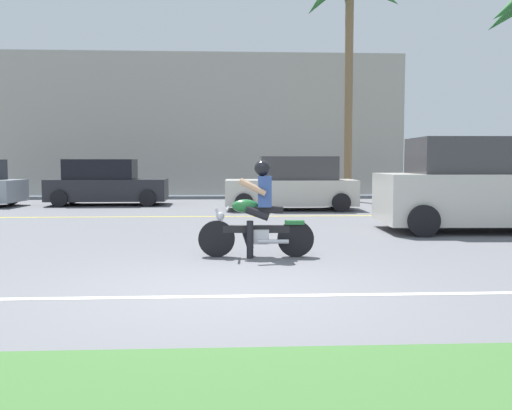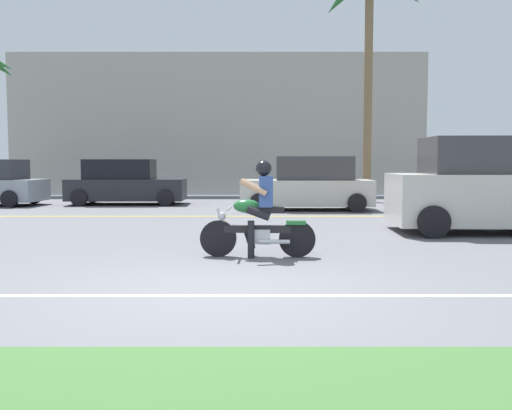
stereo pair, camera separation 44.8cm
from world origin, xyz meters
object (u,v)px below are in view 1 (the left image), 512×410
at_px(parked_car_1, 106,184).
at_px(parked_car_2, 293,185).
at_px(parked_car_3, 442,181).
at_px(motorcyclist, 257,216).
at_px(suv_nearby, 484,186).

bearing_deg(parked_car_1, parked_car_2, -20.42).
xyz_separation_m(parked_car_2, parked_car_3, (5.80, 2.80, 0.01)).
height_order(parked_car_1, parked_car_2, parked_car_2).
distance_m(parked_car_2, parked_car_3, 6.44).
relative_size(motorcyclist, parked_car_1, 0.45).
bearing_deg(parked_car_1, parked_car_3, 2.35).
height_order(parked_car_2, parked_car_3, parked_car_3).
distance_m(motorcyclist, parked_car_2, 8.85).
xyz_separation_m(parked_car_1, parked_car_2, (6.19, -2.30, 0.03)).
relative_size(suv_nearby, parked_car_2, 1.13).
bearing_deg(parked_car_2, parked_car_1, 159.58).
xyz_separation_m(suv_nearby, parked_car_1, (-9.67, 7.90, -0.24)).
bearing_deg(parked_car_3, parked_car_2, -154.25).
xyz_separation_m(motorcyclist, parked_car_3, (7.38, 11.50, 0.13)).
height_order(motorcyclist, suv_nearby, suv_nearby).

